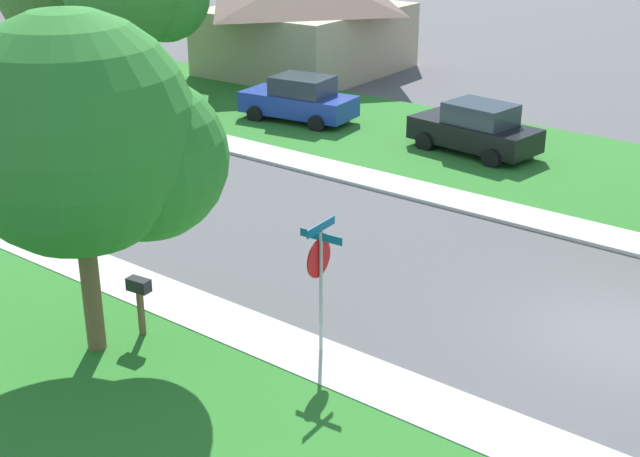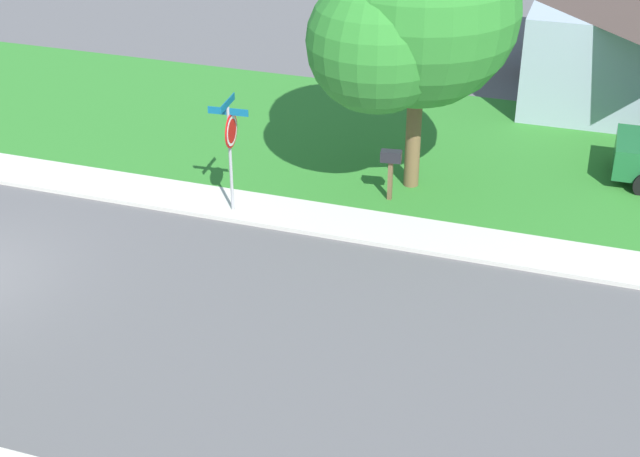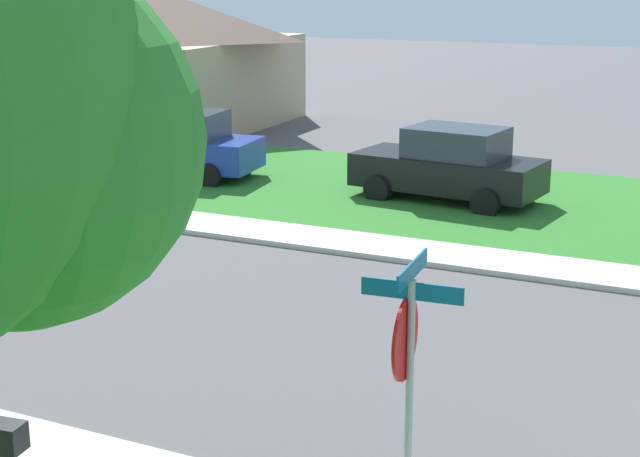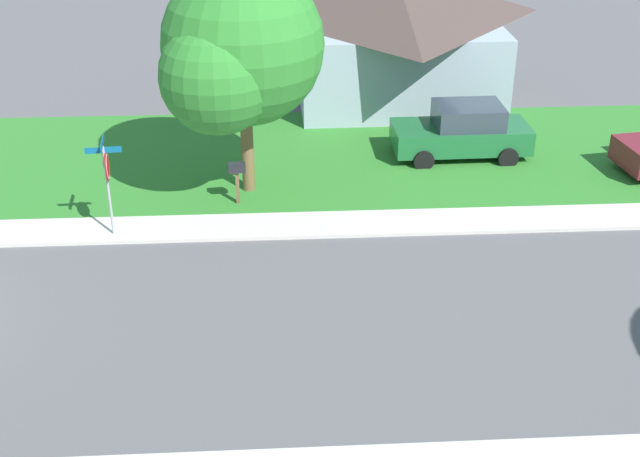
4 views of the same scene
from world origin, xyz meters
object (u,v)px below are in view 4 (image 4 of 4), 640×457
at_px(car_green_behind_trees, 463,131).
at_px(mailbox, 237,173).
at_px(tree_across_left, 237,53).
at_px(house_left_setback, 392,29).
at_px(stop_sign_far_corner, 107,172).

xyz_separation_m(car_green_behind_trees, mailbox, (3.09, -7.05, 0.14)).
bearing_deg(tree_across_left, mailbox, -10.47).
relative_size(tree_across_left, house_left_setback, 0.73).
height_order(stop_sign_far_corner, tree_across_left, tree_across_left).
distance_m(house_left_setback, mailbox, 11.46).
distance_m(stop_sign_far_corner, mailbox, 3.74).
distance_m(stop_sign_far_corner, tree_across_left, 4.73).
relative_size(stop_sign_far_corner, tree_across_left, 0.42).
bearing_deg(stop_sign_far_corner, tree_across_left, 124.95).
xyz_separation_m(car_green_behind_trees, house_left_setback, (-6.78, -1.40, 1.50)).
relative_size(tree_across_left, mailbox, 5.07).
bearing_deg(stop_sign_far_corner, car_green_behind_trees, 114.92).
bearing_deg(car_green_behind_trees, stop_sign_far_corner, -65.08).
bearing_deg(car_green_behind_trees, mailbox, -66.32).
height_order(stop_sign_far_corner, car_green_behind_trees, stop_sign_far_corner).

